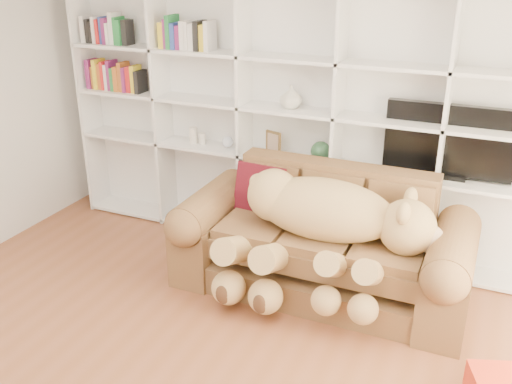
% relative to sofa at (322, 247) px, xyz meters
% --- Properties ---
extents(wall_back, '(5.00, 0.02, 2.70)m').
position_rel_sofa_xyz_m(wall_back, '(-0.55, 0.85, 0.98)').
color(wall_back, silver).
rests_on(wall_back, floor).
extents(bookshelf, '(4.43, 0.35, 2.40)m').
position_rel_sofa_xyz_m(bookshelf, '(-0.79, 0.71, 0.94)').
color(bookshelf, white).
rests_on(bookshelf, floor).
extents(sofa, '(2.32, 1.00, 0.98)m').
position_rel_sofa_xyz_m(sofa, '(0.00, 0.00, 0.00)').
color(sofa, brown).
rests_on(sofa, floor).
extents(teddy_bear, '(1.62, 0.92, 0.94)m').
position_rel_sofa_xyz_m(teddy_bear, '(0.04, -0.20, 0.30)').
color(teddy_bear, tan).
rests_on(teddy_bear, sofa).
extents(throw_pillow, '(0.45, 0.28, 0.45)m').
position_rel_sofa_xyz_m(throw_pillow, '(-0.61, 0.16, 0.35)').
color(throw_pillow, '#530E1B').
rests_on(throw_pillow, sofa).
extents(tv, '(1.03, 0.18, 0.61)m').
position_rel_sofa_xyz_m(tv, '(0.81, 0.70, 0.80)').
color(tv, black).
rests_on(tv, bookshelf).
extents(picture_frame, '(0.17, 0.08, 0.21)m').
position_rel_sofa_xyz_m(picture_frame, '(-0.70, 0.65, 0.61)').
color(picture_frame, brown).
rests_on(picture_frame, bookshelf).
extents(green_vase, '(0.18, 0.18, 0.18)m').
position_rel_sofa_xyz_m(green_vase, '(-0.25, 0.65, 0.59)').
color(green_vase, '#2E5B38').
rests_on(green_vase, bookshelf).
extents(figurine_tall, '(0.10, 0.10, 0.16)m').
position_rel_sofa_xyz_m(figurine_tall, '(-1.54, 0.65, 0.57)').
color(figurine_tall, silver).
rests_on(figurine_tall, bookshelf).
extents(figurine_short, '(0.08, 0.08, 0.11)m').
position_rel_sofa_xyz_m(figurine_short, '(-1.44, 0.65, 0.55)').
color(figurine_short, silver).
rests_on(figurine_short, bookshelf).
extents(snow_globe, '(0.11, 0.11, 0.11)m').
position_rel_sofa_xyz_m(snow_globe, '(-1.17, 0.65, 0.55)').
color(snow_globe, silver).
rests_on(snow_globe, bookshelf).
extents(shelf_vase, '(0.25, 0.25, 0.20)m').
position_rel_sofa_xyz_m(shelf_vase, '(-0.54, 0.65, 1.05)').
color(shelf_vase, beige).
rests_on(shelf_vase, bookshelf).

